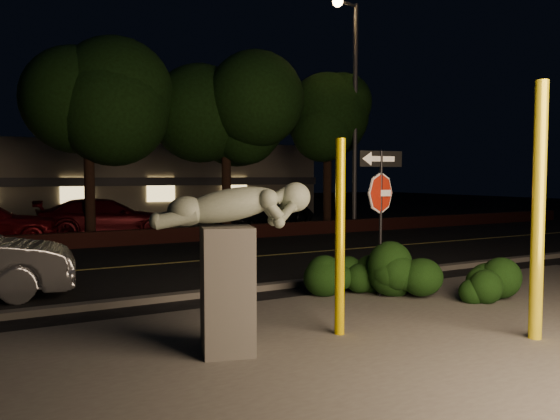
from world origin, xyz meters
The scene contains 21 objects.
ground centered at (0.00, 10.00, 0.00)m, with size 90.00×90.00×0.00m, color black.
patio centered at (0.00, -1.00, 0.01)m, with size 14.00×6.00×0.02m, color #4C4944.
road centered at (0.00, 7.00, 0.01)m, with size 80.00×8.00×0.01m, color black.
lane_marking centered at (0.00, 7.00, 0.02)m, with size 80.00×0.12×0.01m, color #C8B650.
curb centered at (0.00, 2.90, 0.06)m, with size 80.00×0.25×0.12m, color #4C4944.
brick_wall centered at (0.00, 11.30, 0.25)m, with size 40.00×0.35×0.50m, color #481C17.
parking_lot centered at (0.00, 17.00, 0.01)m, with size 40.00×12.00×0.01m, color black.
building centered at (0.00, 24.99, 2.00)m, with size 22.00×10.20×4.00m.
tree_far_b centered at (-2.50, 13.20, 6.05)m, with size 5.20×5.20×8.41m.
tree_far_c centered at (2.50, 12.80, 5.66)m, with size 4.80×4.80×7.84m.
tree_far_d centered at (7.50, 13.30, 5.42)m, with size 4.40×4.40×7.42m.
yellow_pole_left centered at (-1.34, -0.38, 1.40)m, with size 0.14×0.14×2.81m, color #FDD700.
yellow_pole_right centered at (0.93, -1.86, 1.79)m, with size 0.18×0.18×3.57m, color yellow.
signpost centered at (0.75, 1.30, 1.95)m, with size 0.93×0.11×2.74m.
sculpture centered at (-3.03, -0.39, 1.35)m, with size 2.05×1.04×2.20m.
hedge_center centered at (0.43, 1.84, 0.48)m, with size 1.83×0.86×0.95m, color black.
hedge_right centered at (1.15, 1.01, 0.55)m, with size 1.69×0.90×1.11m, color black.
hedge_far_right centered at (2.18, 0.13, 0.44)m, with size 1.27×0.79×0.88m, color black.
streetlight centered at (7.57, 11.63, 5.55)m, with size 1.38×0.56×9.32m.
parked_car_darkred centered at (-1.80, 14.09, 0.72)m, with size 2.02×4.96×1.44m, color #3C050B.
parked_car_dark centered at (5.15, 14.92, 0.69)m, with size 2.31×5.00×1.39m, color black.
Camera 1 is at (-5.75, -6.72, 2.28)m, focal length 35.00 mm.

